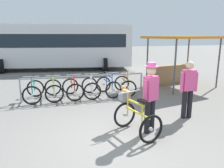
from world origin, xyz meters
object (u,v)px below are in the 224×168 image
object	(u,v)px
racked_bike_orange	(125,85)
market_stall	(177,56)
racked_bike_teal	(34,91)
person_with_featured_bike	(151,95)
racked_bike_white	(91,87)
bus_distant	(57,44)
racked_bike_blue	(108,86)
racked_bike_red	(73,88)
pedestrian_with_backpack	(188,86)
featured_bicycle	(134,114)
racked_bike_lime	(54,89)

from	to	relation	value
racked_bike_orange	market_stall	xyz separation A→B (m)	(2.88, 0.83, 1.03)
racked_bike_teal	person_with_featured_bike	distance (m)	4.64
racked_bike_white	bus_distant	xyz separation A→B (m)	(-0.96, 7.35, 1.37)
racked_bike_blue	racked_bike_red	bearing A→B (deg)	178.90
pedestrian_with_backpack	market_stall	distance (m)	4.31
bus_distant	market_stall	size ratio (longest dim) A/B	2.94
racked_bike_red	person_with_featured_bike	xyz separation A→B (m)	(1.49, -3.55, 0.58)
featured_bicycle	market_stall	size ratio (longest dim) A/B	0.36
featured_bicycle	racked_bike_teal	bearing A→B (deg)	125.59
racked_bike_lime	person_with_featured_bike	distance (m)	4.22
racked_bike_white	bus_distant	bearing A→B (deg)	97.44
racked_bike_red	featured_bicycle	size ratio (longest dim) A/B	0.92
racked_bike_teal	market_stall	size ratio (longest dim) A/B	0.33
racked_bike_lime	racked_bike_white	world-z (taller)	same
racked_bike_orange	racked_bike_blue	bearing A→B (deg)	178.90
bus_distant	featured_bicycle	bearing A→B (deg)	-82.81
racked_bike_white	racked_bike_blue	xyz separation A→B (m)	(0.70, -0.01, -0.00)
racked_bike_blue	pedestrian_with_backpack	world-z (taller)	pedestrian_with_backpack
racked_bike_lime	racked_bike_white	xyz separation A→B (m)	(1.40, -0.03, 0.00)
person_with_featured_bike	racked_bike_orange	bearing A→B (deg)	80.13
racked_bike_white	market_stall	size ratio (longest dim) A/B	0.33
racked_bike_orange	featured_bicycle	world-z (taller)	featured_bicycle
racked_bike_lime	racked_bike_red	size ratio (longest dim) A/B	0.96
racked_bike_white	pedestrian_with_backpack	world-z (taller)	pedestrian_with_backpack
racked_bike_orange	pedestrian_with_backpack	bearing A→B (deg)	-74.15
pedestrian_with_backpack	racked_bike_orange	bearing A→B (deg)	105.85
racked_bike_blue	racked_bike_orange	size ratio (longest dim) A/B	1.00
racked_bike_teal	racked_bike_blue	distance (m)	2.80
pedestrian_with_backpack	person_with_featured_bike	bearing A→B (deg)	-158.18
racked_bike_red	racked_bike_teal	bearing A→B (deg)	178.90
featured_bicycle	pedestrian_with_backpack	world-z (taller)	pedestrian_with_backpack
racked_bike_lime	pedestrian_with_backpack	distance (m)	4.74
market_stall	racked_bike_teal	bearing A→B (deg)	-173.15
racked_bike_teal	person_with_featured_bike	bearing A→B (deg)	-51.10
racked_bike_white	featured_bicycle	bearing A→B (deg)	-83.33
pedestrian_with_backpack	market_stall	size ratio (longest dim) A/B	0.47
racked_bike_lime	person_with_featured_bike	xyz separation A→B (m)	(2.19, -3.57, 0.58)
racked_bike_white	racked_bike_orange	world-z (taller)	same
person_with_featured_bike	racked_bike_red	bearing A→B (deg)	112.73
person_with_featured_bike	pedestrian_with_backpack	distance (m)	1.56
racked_bike_lime	racked_bike_blue	bearing A→B (deg)	-1.10
bus_distant	racked_bike_orange	bearing A→B (deg)	-72.26
market_stall	racked_bike_blue	bearing A→B (deg)	-167.09
racked_bike_lime	racked_bike_white	bearing A→B (deg)	-1.10
racked_bike_blue	featured_bicycle	xyz separation A→B (m)	(-0.30, -3.45, 0.12)
racked_bike_orange	racked_bike_teal	bearing A→B (deg)	178.90
racked_bike_blue	featured_bicycle	world-z (taller)	featured_bicycle
bus_distant	market_stall	bearing A→B (deg)	-51.34
bus_distant	market_stall	distance (m)	8.38
racked_bike_orange	bus_distant	bearing A→B (deg)	107.74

